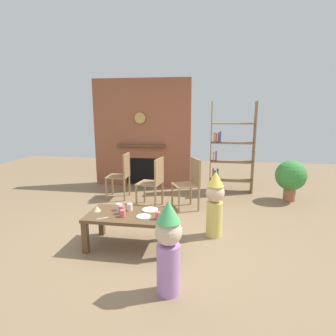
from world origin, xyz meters
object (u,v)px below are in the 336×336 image
paper_cup_near_left (123,213)px  paper_plate_rear (144,217)px  paper_cup_near_right (122,210)px  birthday_cake_slice (97,209)px  paper_cup_far_right (130,207)px  paper_plate_front (150,210)px  paper_cup_center (158,216)px  coffee_table (129,219)px  paper_cup_far_left (119,207)px  dining_chair_right (190,181)px  dining_chair_left (122,173)px  bookshelf (228,151)px  dining_chair_middle (154,180)px  child_in_pink (215,202)px  child_with_cone_hat (168,245)px  potted_plant_tall (291,177)px

paper_cup_near_left → paper_plate_rear: size_ratio=0.48×
paper_cup_near_right → birthday_cake_slice: bearing=172.9°
paper_cup_far_right → paper_plate_front: bearing=11.3°
paper_cup_center → coffee_table: bearing=163.8°
coffee_table → paper_cup_far_left: size_ratio=11.67×
paper_cup_center → paper_cup_far_right: bearing=151.0°
paper_cup_near_right → dining_chair_right: 1.71m
coffee_table → paper_cup_center: bearing=-16.2°
paper_cup_near_left → dining_chair_right: size_ratio=0.10×
birthday_cake_slice → dining_chair_left: bearing=98.3°
bookshelf → paper_cup_near_right: 3.12m
paper_cup_near_left → paper_cup_center: 0.44m
dining_chair_middle → bookshelf: bearing=-127.6°
paper_plate_rear → child_in_pink: 1.03m
birthday_cake_slice → child_with_cone_hat: size_ratio=0.11×
paper_cup_center → birthday_cake_slice: 0.85m
paper_cup_far_left → paper_cup_far_right: size_ratio=0.94×
bookshelf → birthday_cake_slice: bookshelf is taller
birthday_cake_slice → dining_chair_left: dining_chair_left is taller
coffee_table → paper_cup_center: (0.40, -0.12, 0.12)m
bookshelf → dining_chair_right: bookshelf is taller
paper_plate_rear → child_with_cone_hat: size_ratio=0.19×
child_in_pink → paper_cup_near_left: bearing=3.7°
paper_cup_far_right → dining_chair_middle: (0.04, 1.37, 0.03)m
dining_chair_right → dining_chair_left: bearing=-42.4°
paper_cup_center → paper_cup_near_right: bearing=167.9°
bookshelf → paper_cup_near_right: bearing=-117.9°
paper_plate_front → potted_plant_tall: 3.08m
bookshelf → child_with_cone_hat: 3.67m
child_with_cone_hat → child_in_pink: (0.43, 1.33, -0.01)m
dining_chair_right → bookshelf: bearing=-147.1°
paper_cup_near_left → dining_chair_middle: size_ratio=0.10×
paper_cup_center → potted_plant_tall: bearing=48.2°
dining_chair_left → potted_plant_tall: 3.25m
paper_cup_far_right → child_in_pink: size_ratio=0.10×
birthday_cake_slice → paper_plate_rear: bearing=-9.3°
dining_chair_right → paper_plate_rear: bearing=47.6°
paper_cup_near_right → paper_plate_front: bearing=28.4°
paper_cup_center → paper_plate_rear: (-0.19, 0.04, -0.04)m
child_in_pink → dining_chair_right: bearing=-91.7°
paper_cup_near_left → paper_cup_far_right: bearing=84.1°
child_in_pink → paper_cup_far_right: bearing=-5.6°
bookshelf → paper_cup_near_left: bearing=-116.4°
paper_cup_near_right → paper_plate_rear: bearing=-11.9°
paper_plate_rear → potted_plant_tall: bearing=45.2°
paper_cup_near_right → paper_plate_front: 0.38m
coffee_table → birthday_cake_slice: birthday_cake_slice is taller
bookshelf → potted_plant_tall: bearing=-22.2°
birthday_cake_slice → potted_plant_tall: bearing=36.9°
paper_cup_center → child_with_cone_hat: 0.78m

